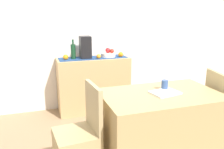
# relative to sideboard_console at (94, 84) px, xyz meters

# --- Properties ---
(ground_plane) EXTENTS (6.40, 6.40, 0.02)m
(ground_plane) POSITION_rel_sideboard_console_xyz_m (0.13, -0.92, -0.44)
(ground_plane) COLOR #967857
(ground_plane) RESTS_ON ground
(room_wall_rear) EXTENTS (6.40, 0.06, 2.70)m
(room_wall_rear) POSITION_rel_sideboard_console_xyz_m (0.13, 0.26, 0.92)
(room_wall_rear) COLOR silver
(room_wall_rear) RESTS_ON ground
(sideboard_console) EXTENTS (1.11, 0.42, 0.86)m
(sideboard_console) POSITION_rel_sideboard_console_xyz_m (0.00, 0.00, 0.00)
(sideboard_console) COLOR tan
(sideboard_console) RESTS_ON ground
(table_runner) EXTENTS (1.04, 0.32, 0.01)m
(table_runner) POSITION_rel_sideboard_console_xyz_m (-0.00, 0.00, 0.43)
(table_runner) COLOR navy
(table_runner) RESTS_ON sideboard_console
(fruit_bowl) EXTENTS (0.23, 0.23, 0.06)m
(fruit_bowl) POSITION_rel_sideboard_console_xyz_m (0.24, 0.00, 0.46)
(fruit_bowl) COLOR silver
(fruit_bowl) RESTS_ON table_runner
(apple_right) EXTENTS (0.08, 0.08, 0.08)m
(apple_right) POSITION_rel_sideboard_console_xyz_m (0.24, 0.00, 0.53)
(apple_right) COLOR red
(apple_right) RESTS_ON fruit_bowl
(apple_front) EXTENTS (0.07, 0.07, 0.07)m
(apple_front) POSITION_rel_sideboard_console_xyz_m (0.29, -0.05, 0.53)
(apple_front) COLOR red
(apple_front) RESTS_ON fruit_bowl
(wine_bottle) EXTENTS (0.07, 0.07, 0.29)m
(wine_bottle) POSITION_rel_sideboard_console_xyz_m (-0.30, 0.00, 0.55)
(wine_bottle) COLOR #173F23
(wine_bottle) RESTS_ON sideboard_console
(coffee_maker) EXTENTS (0.16, 0.18, 0.34)m
(coffee_maker) POSITION_rel_sideboard_console_xyz_m (-0.12, 0.00, 0.60)
(coffee_maker) COLOR black
(coffee_maker) RESTS_ON sideboard_console
(orange_loose_far) EXTENTS (0.08, 0.08, 0.08)m
(orange_loose_far) POSITION_rel_sideboard_console_xyz_m (0.43, -0.06, 0.47)
(orange_loose_far) COLOR orange
(orange_loose_far) RESTS_ON sideboard_console
(orange_loose_end) EXTENTS (0.08, 0.08, 0.08)m
(orange_loose_end) POSITION_rel_sideboard_console_xyz_m (-0.42, -0.02, 0.47)
(orange_loose_end) COLOR orange
(orange_loose_end) RESTS_ON sideboard_console
(orange_loose_near_bowl) EXTENTS (0.07, 0.07, 0.07)m
(orange_loose_near_bowl) POSITION_rel_sideboard_console_xyz_m (0.07, -0.08, 0.46)
(orange_loose_near_bowl) COLOR orange
(orange_loose_near_bowl) RESTS_ON sideboard_console
(dining_table) EXTENTS (1.21, 0.75, 0.74)m
(dining_table) POSITION_rel_sideboard_console_xyz_m (0.35, -1.49, -0.06)
(dining_table) COLOR tan
(dining_table) RESTS_ON ground
(open_book) EXTENTS (0.31, 0.26, 0.02)m
(open_book) POSITION_rel_sideboard_console_xyz_m (0.39, -1.50, 0.32)
(open_book) COLOR white
(open_book) RESTS_ON dining_table
(coffee_cup) EXTENTS (0.07, 0.07, 0.11)m
(coffee_cup) POSITION_rel_sideboard_console_xyz_m (0.44, -1.40, 0.37)
(coffee_cup) COLOR #355286
(coffee_cup) RESTS_ON dining_table
(chair_near_window) EXTENTS (0.43, 0.43, 0.90)m
(chair_near_window) POSITION_rel_sideboard_console_xyz_m (-0.52, -1.49, -0.16)
(chair_near_window) COLOR tan
(chair_near_window) RESTS_ON ground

